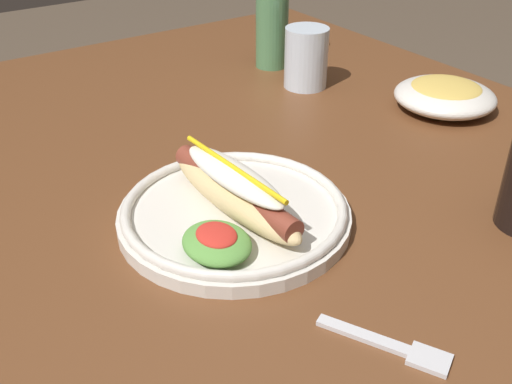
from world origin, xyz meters
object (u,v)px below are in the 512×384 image
at_px(glass_bottle, 272,22).
at_px(fork, 394,347).
at_px(hot_dog_plate, 233,208).
at_px(side_bowl, 445,95).
at_px(water_cup, 306,58).

bearing_deg(glass_bottle, fork, -27.40).
xyz_separation_m(hot_dog_plate, side_bowl, (-0.08, 0.45, 0.00)).
relative_size(fork, water_cup, 1.13).
bearing_deg(fork, hot_dog_plate, 155.47).
height_order(fork, side_bowl, side_bowl).
distance_m(fork, side_bowl, 0.55).
xyz_separation_m(hot_dog_plate, fork, (0.24, 0.01, -0.02)).
distance_m(fork, water_cup, 0.62).
bearing_deg(fork, glass_bottle, 125.42).
height_order(hot_dog_plate, water_cup, water_cup).
relative_size(water_cup, side_bowl, 0.64).
bearing_deg(side_bowl, glass_bottle, -161.40).
relative_size(hot_dog_plate, fork, 2.31).
bearing_deg(side_bowl, water_cup, -149.50).
bearing_deg(side_bowl, fork, -53.85).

